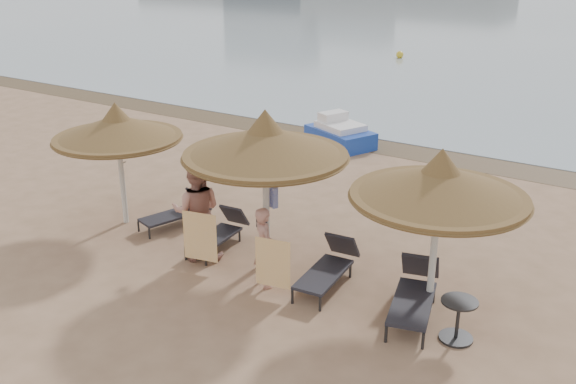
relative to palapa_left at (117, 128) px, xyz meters
name	(u,v)px	position (x,y,z in m)	size (l,w,h in m)	color
ground	(240,283)	(3.88, -0.88, -2.23)	(160.00, 160.00, 0.00)	#A37C5E
wet_sand_strip	(423,153)	(3.88, 8.52, -2.23)	(200.00, 1.60, 0.01)	brown
palapa_left	(117,128)	(0.00, 0.00, 0.00)	(2.83, 2.83, 2.80)	silver
palapa_center	(265,143)	(3.84, 0.08, 0.27)	(3.17, 3.17, 3.15)	silver
palapa_right	(440,184)	(7.21, 0.16, 0.11)	(2.97, 2.97, 2.94)	silver
lounger_far_left	(178,211)	(1.11, 0.55, -1.90)	(1.01, 1.72, 0.73)	#272729
lounger_near_left	(220,231)	(2.58, 0.20, -1.90)	(0.66, 1.69, 0.74)	#272729
lounger_near_right	(329,266)	(5.29, 0.02, -1.87)	(0.74, 1.85, 0.81)	#272729
lounger_far_right	(415,292)	(7.02, -0.09, -1.84)	(1.10, 2.05, 0.87)	#272729
side_table	(458,321)	(7.92, -0.49, -1.90)	(0.59, 0.59, 0.71)	#272729
person_left	(196,203)	(2.56, -0.48, -1.04)	(1.10, 0.71, 2.38)	tan
person_right	(264,241)	(4.30, -0.67, -1.33)	(0.83, 0.54, 1.81)	tan
towel_left	(200,237)	(2.91, -0.83, -1.53)	(0.71, 0.16, 1.01)	orange
towel_right	(273,263)	(4.65, -0.92, -1.58)	(0.67, 0.14, 0.94)	orange
bag_patterned	(271,196)	(3.84, 0.26, -0.85)	(0.35, 0.24, 0.42)	silver
bag_dark	(262,220)	(3.84, -0.08, -1.24)	(0.22, 0.14, 0.29)	black
pedal_boat	(340,134)	(1.31, 7.91, -1.86)	(2.48, 2.03, 1.00)	#1B40AC
buoy_left	(400,55)	(-3.52, 24.04, -2.03)	(0.40, 0.40, 0.40)	gold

